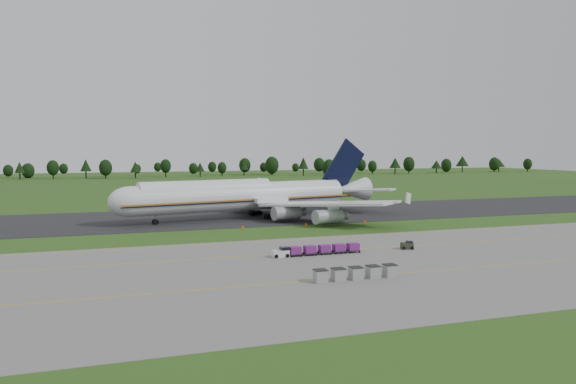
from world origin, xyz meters
name	(u,v)px	position (x,y,z in m)	size (l,w,h in m)	color
ground	(266,233)	(0.00, 0.00, 0.00)	(600.00, 600.00, 0.00)	#274A16
apron	(337,268)	(0.00, -34.00, 0.03)	(300.00, 52.00, 0.06)	slate
taxiway	(233,216)	(0.00, 28.00, 0.04)	(300.00, 40.00, 0.08)	black
apron_markings	(318,258)	(0.00, -26.98, 0.06)	(300.00, 30.20, 0.01)	#CB9F0B
tree_line	(186,166)	(17.43, 219.49, 6.17)	(526.45, 23.53, 11.81)	black
aircraft	(247,195)	(2.33, 23.32, 5.43)	(67.95, 64.78, 19.01)	silver
baggage_train	(316,250)	(0.61, -24.39, 0.84)	(14.27, 1.51, 1.46)	silver
utility_cart	(407,246)	(16.54, -24.60, 0.58)	(2.16, 1.60, 1.07)	#283021
uld_row	(356,273)	(-0.58, -41.08, 0.85)	(11.19, 1.59, 1.57)	gray
edge_markers	(306,225)	(10.84, 6.69, 0.27)	(28.17, 0.30, 0.60)	#EC5107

